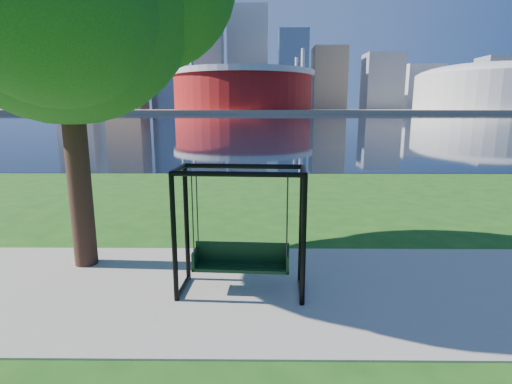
{
  "coord_description": "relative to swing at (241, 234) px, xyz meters",
  "views": [
    {
      "loc": [
        0.09,
        -6.92,
        3.09
      ],
      "look_at": [
        0.02,
        0.0,
        1.63
      ],
      "focal_mm": 28.0,
      "sensor_mm": 36.0,
      "label": 1
    }
  ],
  "objects": [
    {
      "name": "ground",
      "position": [
        0.22,
        0.57,
        -1.04
      ],
      "size": [
        900.0,
        900.0,
        0.0
      ],
      "primitive_type": "plane",
      "color": "#1E5114",
      "rests_on": "ground"
    },
    {
      "name": "arena",
      "position": [
        135.22,
        235.57,
        14.83
      ],
      "size": [
        84.0,
        84.0,
        26.56
      ],
      "color": "beige",
      "rests_on": "far_bank"
    },
    {
      "name": "far_bank",
      "position": [
        0.22,
        306.57,
        -0.04
      ],
      "size": [
        900.0,
        228.0,
        2.0
      ],
      "primitive_type": "cube",
      "color": "#937F60",
      "rests_on": "ground"
    },
    {
      "name": "skyline",
      "position": [
        -4.05,
        319.97,
        34.85
      ],
      "size": [
        392.0,
        66.0,
        96.5
      ],
      "color": "gray",
      "rests_on": "far_bank"
    },
    {
      "name": "swing",
      "position": [
        0.0,
        0.0,
        0.0
      ],
      "size": [
        2.16,
        1.04,
        2.16
      ],
      "rotation": [
        0.0,
        0.0,
        -0.06
      ],
      "color": "black",
      "rests_on": "ground"
    },
    {
      "name": "stadium",
      "position": [
        -9.78,
        235.57,
        13.18
      ],
      "size": [
        83.0,
        83.0,
        32.0
      ],
      "color": "maroon",
      "rests_on": "far_bank"
    },
    {
      "name": "river",
      "position": [
        0.22,
        102.57,
        -1.03
      ],
      "size": [
        900.0,
        180.0,
        0.02
      ],
      "primitive_type": "cube",
      "color": "black",
      "rests_on": "ground"
    },
    {
      "name": "path",
      "position": [
        0.22,
        0.07,
        -1.03
      ],
      "size": [
        120.0,
        4.0,
        0.03
      ],
      "primitive_type": "cube",
      "color": "#9E937F",
      "rests_on": "ground"
    }
  ]
}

